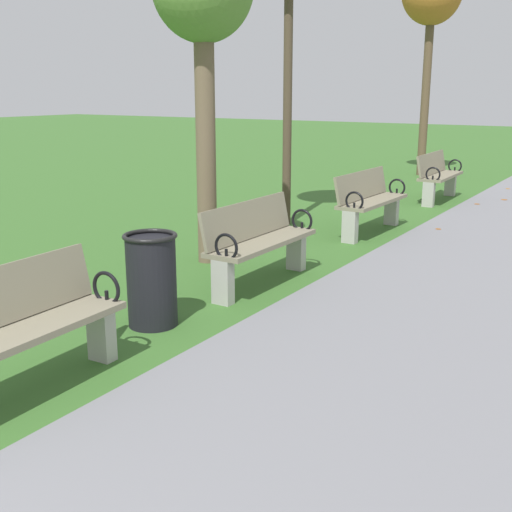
# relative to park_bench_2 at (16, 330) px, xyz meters

# --- Properties ---
(park_bench_2) EXTENTS (0.52, 1.61, 0.90)m
(park_bench_2) POSITION_rel_park_bench_2_xyz_m (0.00, 0.00, 0.00)
(park_bench_2) COLOR gray
(park_bench_2) RESTS_ON ground
(park_bench_3) EXTENTS (0.48, 1.60, 0.90)m
(park_bench_3) POSITION_rel_park_bench_2_xyz_m (-0.00, 3.10, 0.00)
(park_bench_3) COLOR gray
(park_bench_3) RESTS_ON ground
(park_bench_4) EXTENTS (0.52, 1.61, 0.90)m
(park_bench_4) POSITION_rel_park_bench_2_xyz_m (-0.00, 6.16, 0.00)
(park_bench_4) COLOR gray
(park_bench_4) RESTS_ON ground
(park_bench_5) EXTENTS (0.50, 1.61, 0.90)m
(park_bench_5) POSITION_rel_park_bench_2_xyz_m (-0.00, 9.50, 0.00)
(park_bench_5) COLOR gray
(park_bench_5) RESTS_ON ground
(trash_bin) EXTENTS (0.48, 0.48, 0.84)m
(trash_bin) POSITION_rel_park_bench_2_xyz_m (-0.15, 1.54, -0.06)
(trash_bin) COLOR black
(trash_bin) RESTS_ON ground
(scattered_leaves) EXTENTS (4.93, 15.36, 0.02)m
(scattered_leaves) POSITION_rel_park_bench_2_xyz_m (-0.07, 4.22, -0.47)
(scattered_leaves) COLOR #93511E
(scattered_leaves) RESTS_ON ground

